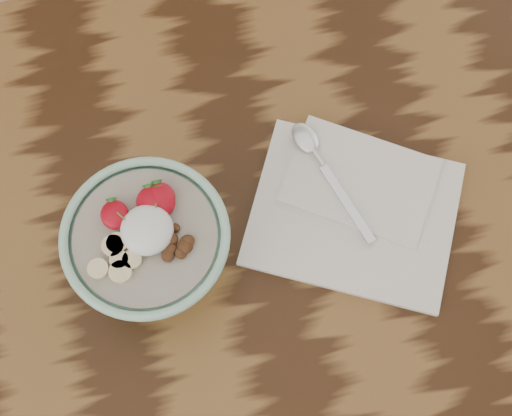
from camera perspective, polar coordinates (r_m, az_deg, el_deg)
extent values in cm
cube|color=#321B0C|center=(95.38, -11.84, -5.91)|extent=(160.00, 90.00, 4.00)
cylinder|color=#4C2D19|center=(154.15, 15.96, 10.41)|extent=(7.00, 7.00, 71.00)
cylinder|color=#9ED5B9|center=(92.34, -7.98, -4.08)|extent=(8.69, 8.69, 1.24)
torus|color=#9ED5B9|center=(82.70, -8.90, -2.24)|extent=(19.75, 19.75, 1.14)
cylinder|color=#AEA290|center=(83.29, -8.84, -2.36)|extent=(16.76, 16.76, 1.03)
ellipsoid|color=white|center=(81.74, -8.71, -1.76)|extent=(6.10, 6.10, 3.35)
ellipsoid|color=#A80716|center=(82.90, -7.59, 0.46)|extent=(3.26, 3.58, 1.79)
cone|color=#286623|center=(83.15, -7.81, 1.46)|extent=(1.40, 1.03, 1.52)
ellipsoid|color=#A80716|center=(83.01, -7.68, 0.81)|extent=(3.55, 3.91, 1.95)
cone|color=#286623|center=(83.33, -7.92, 1.88)|extent=(1.40, 1.03, 1.52)
ellipsoid|color=#A80716|center=(83.26, -11.24, -0.53)|extent=(3.27, 3.59, 1.80)
cone|color=#286623|center=(83.51, -11.45, 0.46)|extent=(1.40, 1.03, 1.52)
ellipsoid|color=#A80716|center=(82.96, -8.35, 0.48)|extent=(3.58, 3.94, 1.97)
cone|color=#286623|center=(83.28, -8.59, 1.56)|extent=(1.40, 1.03, 1.52)
cylinder|color=beige|center=(82.68, -11.38, -3.00)|extent=(2.59, 2.59, 0.70)
cylinder|color=beige|center=(81.83, -9.88, -4.08)|extent=(2.22, 2.22, 0.70)
cylinder|color=beige|center=(82.68, -11.04, -2.78)|extent=(2.50, 2.50, 0.70)
cylinder|color=beige|center=(82.29, -12.52, -4.78)|extent=(2.39, 2.39, 0.70)
cylinder|color=beige|center=(82.09, -10.89, -4.09)|extent=(2.17, 2.17, 0.70)
cylinder|color=beige|center=(81.69, -10.79, -5.06)|extent=(2.63, 2.63, 0.70)
ellipsoid|color=#4F2A17|center=(81.20, -7.08, -3.80)|extent=(2.00, 2.04, 1.08)
ellipsoid|color=#4F2A17|center=(81.47, -7.19, -3.39)|extent=(1.84, 1.85, 1.04)
ellipsoid|color=#4F2A17|center=(81.18, -5.69, -3.03)|extent=(1.97, 2.06, 1.04)
ellipsoid|color=#4F2A17|center=(82.18, -6.50, -1.59)|extent=(1.67, 1.65, 0.89)
ellipsoid|color=#4F2A17|center=(81.17, -6.03, -3.61)|extent=(1.90, 1.89, 1.13)
ellipsoid|color=#4F2A17|center=(81.38, -5.51, -2.67)|extent=(2.15, 2.05, 1.02)
ellipsoid|color=#4F2A17|center=(81.60, -6.92, -2.38)|extent=(2.56, 2.50, 1.48)
ellipsoid|color=#4F2A17|center=(81.42, -6.89, -3.25)|extent=(2.17, 2.14, 0.96)
cylinder|color=#4C7732|center=(80.78, -9.05, -2.12)|extent=(1.21, 0.99, 0.23)
cylinder|color=#4C7732|center=(81.28, -9.02, -1.01)|extent=(1.17, 1.41, 0.24)
cylinder|color=#4C7732|center=(80.90, -8.93, -1.77)|extent=(1.21, 0.39, 0.22)
cylinder|color=#4C7732|center=(81.54, -8.03, -0.05)|extent=(0.46, 1.18, 0.22)
cylinder|color=#4C7732|center=(80.97, -7.63, -1.06)|extent=(0.98, 0.75, 0.22)
cylinder|color=#4C7732|center=(81.49, -8.97, -0.54)|extent=(0.51, 1.36, 0.23)
cylinder|color=#4C7732|center=(81.54, -8.35, -0.17)|extent=(0.76, 1.00, 0.22)
cylinder|color=#4C7732|center=(80.87, -9.22, -2.00)|extent=(0.64, 1.26, 0.22)
cylinder|color=#4C7732|center=(80.40, -7.80, -2.38)|extent=(1.44, 0.63, 0.23)
cylinder|color=#4C7732|center=(80.36, -7.64, -2.41)|extent=(0.94, 1.05, 0.22)
cylinder|color=#4C7732|center=(81.82, -10.65, -0.71)|extent=(1.12, 1.49, 0.24)
cube|color=white|center=(94.25, 7.80, -0.46)|extent=(32.98, 30.97, 1.00)
cube|color=white|center=(95.14, 8.34, 2.19)|extent=(23.10, 21.55, 0.60)
cube|color=silver|center=(93.24, 7.30, 0.36)|extent=(4.42, 11.92, 0.37)
cylinder|color=silver|center=(95.09, 4.89, 4.15)|extent=(1.57, 3.23, 0.73)
ellipsoid|color=silver|center=(95.92, 3.96, 5.63)|extent=(4.41, 5.51, 1.00)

